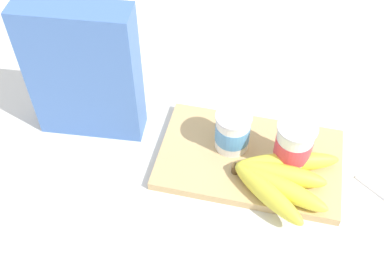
{
  "coord_description": "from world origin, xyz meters",
  "views": [
    {
      "loc": [
        0.02,
        -0.56,
        0.71
      ],
      "look_at": [
        -0.11,
        0.0,
        0.07
      ],
      "focal_mm": 44.82,
      "sensor_mm": 36.0,
      "label": 1
    }
  ],
  "objects": [
    {
      "name": "ground_plane",
      "position": [
        0.0,
        0.0,
        0.0
      ],
      "size": [
        2.4,
        2.4,
        0.0
      ],
      "primitive_type": "plane",
      "color": "silver"
    },
    {
      "name": "cutting_board",
      "position": [
        0.0,
        0.0,
        0.01
      ],
      "size": [
        0.33,
        0.2,
        0.02
      ],
      "primitive_type": "cube",
      "color": "tan",
      "rests_on": "ground_plane"
    },
    {
      "name": "cereal_box",
      "position": [
        -0.31,
        0.02,
        0.14
      ],
      "size": [
        0.2,
        0.08,
        0.27
      ],
      "primitive_type": "cube",
      "rotation": [
        0.0,
        0.0,
        3.23
      ],
      "color": "#4770B7",
      "rests_on": "ground_plane"
    },
    {
      "name": "yogurt_cup_front",
      "position": [
        -0.04,
        0.02,
        0.06
      ],
      "size": [
        0.07,
        0.07,
        0.08
      ],
      "color": "white",
      "rests_on": "cutting_board"
    },
    {
      "name": "yogurt_cup_back",
      "position": [
        0.07,
        0.0,
        0.07
      ],
      "size": [
        0.07,
        0.07,
        0.1
      ],
      "color": "white",
      "rests_on": "cutting_board"
    },
    {
      "name": "banana_bunch",
      "position": [
        0.06,
        -0.05,
        0.04
      ],
      "size": [
        0.19,
        0.18,
        0.04
      ],
      "color": "yellow",
      "rests_on": "cutting_board"
    }
  ]
}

